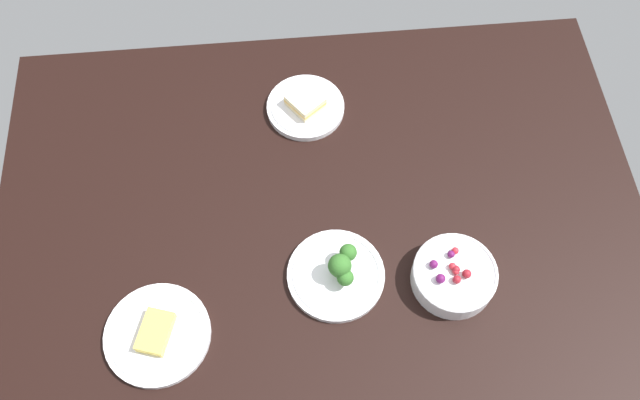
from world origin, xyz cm
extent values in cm
cube|color=black|center=(0.00, 0.00, 2.00)|extent=(147.45, 99.94, 4.00)
cylinder|color=silver|center=(-36.20, -27.64, 4.73)|extent=(22.02, 22.02, 1.46)
torus|color=#B7B7BC|center=(-36.20, -27.64, 5.46)|extent=(19.87, 19.87, 0.50)
cube|color=#F2D14C|center=(-36.20, -27.64, 6.68)|extent=(8.33, 10.30, 2.45)
cylinder|color=silver|center=(26.63, -21.09, 6.42)|extent=(17.88, 17.88, 4.84)
torus|color=silver|center=(26.63, -21.09, 8.84)|extent=(17.96, 17.96, 0.80)
sphere|color=maroon|center=(28.65, -22.04, 9.81)|extent=(1.93, 1.93, 1.93)
sphere|color=#59144C|center=(22.14, -19.29, 9.76)|extent=(1.84, 1.84, 1.84)
sphere|color=#B2232D|center=(26.03, -20.05, 9.62)|extent=(1.57, 1.57, 1.57)
sphere|color=#B2232D|center=(26.51, -21.26, 9.56)|extent=(1.45, 1.45, 1.45)
sphere|color=maroon|center=(26.62, -20.83, 9.69)|extent=(1.70, 1.70, 1.70)
sphere|color=#59144C|center=(23.01, -22.63, 9.87)|extent=(2.05, 2.05, 2.05)
sphere|color=maroon|center=(26.34, -23.09, 9.74)|extent=(1.79, 1.79, 1.79)
sphere|color=#59144C|center=(26.24, -17.32, 9.63)|extent=(1.58, 1.58, 1.58)
sphere|color=#B2232D|center=(27.24, -16.61, 9.63)|extent=(1.57, 1.57, 1.57)
cylinder|color=silver|center=(1.80, -17.95, 4.76)|extent=(21.08, 21.08, 1.51)
torus|color=#B7B7BC|center=(1.80, -17.95, 5.51)|extent=(19.05, 19.05, 0.50)
cylinder|color=#9EBC72|center=(2.35, -18.51, 6.56)|extent=(1.13, 1.13, 2.09)
sphere|color=#2D6023|center=(2.35, -18.51, 8.82)|extent=(3.23, 3.23, 3.23)
cylinder|color=#9EBC72|center=(2.51, -17.95, 6.88)|extent=(1.76, 1.76, 2.73)
sphere|color=#2D6023|center=(2.51, -17.95, 10.12)|extent=(5.02, 5.02, 5.02)
cylinder|color=#9EBC72|center=(3.46, -20.27, 6.54)|extent=(1.26, 1.26, 2.06)
sphere|color=#2D6023|center=(3.46, -20.27, 8.93)|extent=(3.61, 3.61, 3.61)
cylinder|color=#9EBC72|center=(4.63, -14.92, 6.83)|extent=(1.32, 1.32, 2.64)
sphere|color=#2D6023|center=(4.63, -14.92, 9.57)|extent=(3.78, 3.78, 3.78)
cylinder|color=silver|center=(-1.16, 26.72, 4.79)|extent=(19.10, 19.10, 1.58)
torus|color=#B7B7BC|center=(-1.16, 26.72, 5.58)|extent=(17.31, 17.31, 0.50)
cube|color=beige|center=(-1.16, 26.72, 6.18)|extent=(10.35, 10.44, 1.20)
cube|color=#E5B24C|center=(-1.16, 26.72, 7.18)|extent=(10.35, 10.44, 0.80)
cube|color=beige|center=(-1.16, 26.72, 8.18)|extent=(10.35, 10.44, 1.20)
camera|label=1|loc=(-6.36, -70.08, 138.93)|focal=37.34mm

